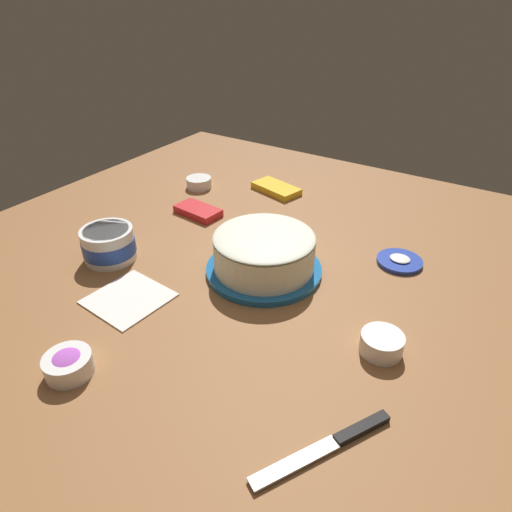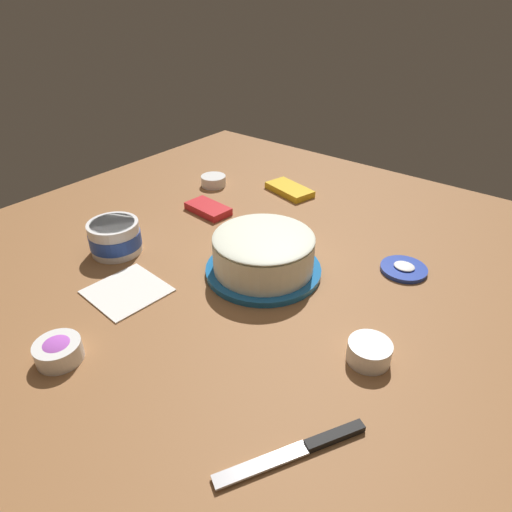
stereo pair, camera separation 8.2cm
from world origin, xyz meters
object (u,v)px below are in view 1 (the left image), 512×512
Objects in this scene: frosting_tub at (109,244)px; candy_box_upper at (198,211)px; spreading_knife at (336,442)px; paper_napkin at (129,298)px; sprinkle_bowl_rainbow at (68,364)px; sprinkle_bowl_green at (199,182)px; frosted_cake at (264,253)px; frosting_tub_lid at (400,261)px; sprinkle_bowl_orange at (382,343)px; candy_box_lower at (276,189)px.

candy_box_upper is at bearing -95.54° from frosting_tub.
spreading_knife is 1.44× the size of paper_napkin.
spreading_knife is 0.46m from sprinkle_bowl_rainbow.
sprinkle_bowl_green is 0.53× the size of paper_napkin.
frosted_cake is 0.37m from frosting_tub.
frosted_cake reaches higher than frosting_tub_lid.
frosted_cake is 0.46m from sprinkle_bowl_rainbow.
frosting_tub_lid is (-0.25, -0.20, -0.04)m from frosted_cake.
paper_napkin is (-0.15, 0.09, -0.04)m from frosting_tub.
frosting_tub_lid is 1.37× the size of sprinkle_bowl_orange.
frosting_tub is at bearing 31.03° from frosting_tub_lid.
sprinkle_bowl_orange is at bearing -141.90° from sprinkle_bowl_rainbow.
candy_box_upper is at bearing 128.19° from sprinkle_bowl_green.
frosting_tub is at bearing -52.42° from sprinkle_bowl_rainbow.
frosting_tub is 0.30m from candy_box_upper.
frosting_tub reaches higher than sprinkle_bowl_rainbow.
spreading_knife is at bearing 97.78° from frosting_tub_lid.
candy_box_upper reaches higher than paper_napkin.
paper_napkin is at bearing 149.54° from frosting_tub.
frosting_tub is 0.82× the size of candy_box_lower.
candy_box_lower is at bearing -23.32° from frosting_tub_lid.
sprinkle_bowl_green is at bearing -28.14° from sprinkle_bowl_orange.
candy_box_lower is (-0.22, -0.11, -0.01)m from sprinkle_bowl_green.
frosting_tub is (0.34, 0.15, -0.01)m from frosted_cake.
sprinkle_bowl_orange is 0.72m from candy_box_lower.
frosting_tub is 0.83× the size of paper_napkin.
sprinkle_bowl_orange is at bearing 161.55° from frosted_cake.
frosting_tub is 0.45m from sprinkle_bowl_green.
frosting_tub is at bearing 90.06° from candy_box_upper.
sprinkle_bowl_rainbow is at bearing 38.10° from sprinkle_bowl_orange.
sprinkle_bowl_rainbow is 1.06× the size of sprinkle_bowl_orange.
paper_napkin is at bearing 15.51° from sprinkle_bowl_orange.
paper_napkin is (0.50, 0.14, -0.02)m from sprinkle_bowl_orange.
candy_box_upper is (0.19, -0.59, -0.01)m from sprinkle_bowl_rainbow.
candy_box_upper reaches higher than frosting_tub_lid.
frosting_tub is 1.60× the size of sprinkle_bowl_orange.
sprinkle_bowl_green is 0.59m from paper_napkin.
frosting_tub is 1.57× the size of sprinkle_bowl_green.
sprinkle_bowl_rainbow is (0.37, 0.65, 0.02)m from frosting_tub_lid.
paper_napkin is at bearing -70.97° from sprinkle_bowl_rainbow.
sprinkle_bowl_green is 0.61× the size of candy_box_upper.
sprinkle_bowl_rainbow is at bearing 109.03° from paper_napkin.
frosted_cake is 2.50× the size of frosting_tub_lid.
paper_napkin is (0.44, 0.45, -0.00)m from frosting_tub_lid.
frosted_cake is 0.31m from paper_napkin.
candy_box_upper is at bearing 6.11° from frosting_tub_lid.
frosting_tub is at bearing -30.46° from paper_napkin.
sprinkle_bowl_orange is at bearing -164.49° from paper_napkin.
spreading_knife is 2.71× the size of sprinkle_bowl_green.
sprinkle_bowl_rainbow is 0.55× the size of paper_napkin.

